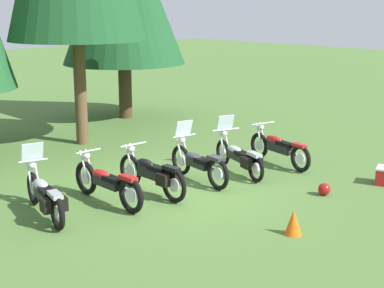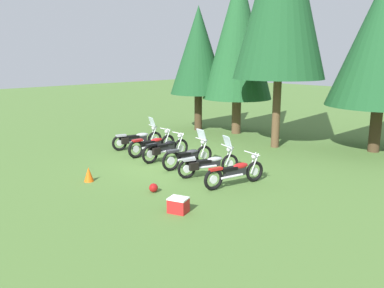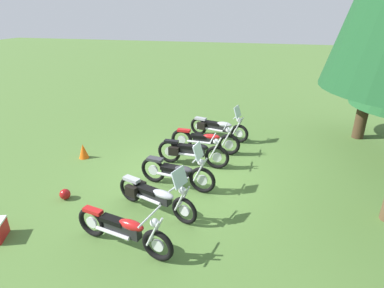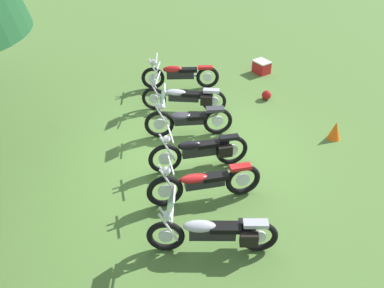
# 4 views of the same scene
# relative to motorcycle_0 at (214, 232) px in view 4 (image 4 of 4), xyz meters

# --- Properties ---
(ground_plane) EXTENTS (80.00, 80.00, 0.00)m
(ground_plane) POSITION_rel_motorcycle_0_xyz_m (3.17, -0.45, -0.46)
(ground_plane) COLOR #4C7033
(motorcycle_0) EXTENTS (0.89, 2.31, 1.36)m
(motorcycle_0) POSITION_rel_motorcycle_0_xyz_m (0.00, 0.00, 0.00)
(motorcycle_0) COLOR black
(motorcycle_0) RESTS_ON ground_plane
(motorcycle_1) EXTENTS (0.62, 2.40, 1.03)m
(motorcycle_1) POSITION_rel_motorcycle_0_xyz_m (1.36, -0.19, -0.01)
(motorcycle_1) COLOR black
(motorcycle_1) RESTS_ON ground_plane
(motorcycle_2) EXTENTS (0.71, 2.29, 1.03)m
(motorcycle_2) POSITION_rel_motorcycle_0_xyz_m (2.43, -0.41, 0.01)
(motorcycle_2) COLOR black
(motorcycle_2) RESTS_ON ground_plane
(motorcycle_3) EXTENTS (0.65, 2.20, 1.38)m
(motorcycle_3) POSITION_rel_motorcycle_0_xyz_m (3.81, -0.45, 0.01)
(motorcycle_3) COLOR black
(motorcycle_3) RESTS_ON ground_plane
(motorcycle_4) EXTENTS (1.07, 2.23, 1.35)m
(motorcycle_4) POSITION_rel_motorcycle_0_xyz_m (5.03, -0.68, -0.01)
(motorcycle_4) COLOR black
(motorcycle_4) RESTS_ON ground_plane
(motorcycle_5) EXTENTS (0.82, 2.31, 1.00)m
(motorcycle_5) POSITION_rel_motorcycle_0_xyz_m (6.39, -0.83, -0.01)
(motorcycle_5) COLOR black
(motorcycle_5) RESTS_ON ground_plane
(picnic_cooler) EXTENTS (0.61, 0.56, 0.41)m
(picnic_cooler) POSITION_rel_motorcycle_0_xyz_m (6.80, -3.64, -0.25)
(picnic_cooler) COLOR red
(picnic_cooler) RESTS_ON ground_plane
(traffic_cone) EXTENTS (0.32, 0.32, 0.48)m
(traffic_cone) POSITION_rel_motorcycle_0_xyz_m (2.75, -3.98, -0.22)
(traffic_cone) COLOR #EA590F
(traffic_cone) RESTS_ON ground_plane
(dropped_helmet) EXTENTS (0.27, 0.27, 0.27)m
(dropped_helmet) POSITION_rel_motorcycle_0_xyz_m (5.08, -3.11, -0.32)
(dropped_helmet) COLOR maroon
(dropped_helmet) RESTS_ON ground_plane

